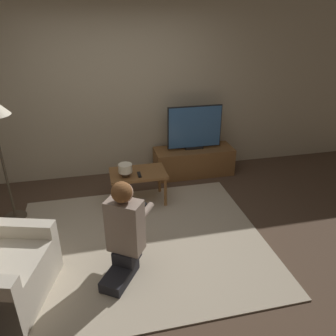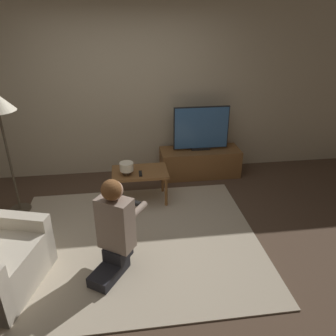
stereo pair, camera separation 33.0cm
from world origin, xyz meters
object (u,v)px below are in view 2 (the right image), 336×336
(tv, at_px, (201,128))
(table_lamp, at_px, (127,167))
(person_kneeling, at_px, (115,226))
(coffee_table, at_px, (140,175))

(tv, xyz_separation_m, table_lamp, (-1.17, -0.78, -0.22))
(table_lamp, bearing_deg, person_kneeling, -96.60)
(coffee_table, xyz_separation_m, person_kneeling, (-0.31, -1.31, 0.11))
(tv, height_order, coffee_table, tv)
(tv, height_order, person_kneeling, tv)
(tv, relative_size, coffee_table, 1.15)
(coffee_table, bearing_deg, tv, 34.90)
(coffee_table, distance_m, table_lamp, 0.25)
(person_kneeling, bearing_deg, tv, -89.96)
(tv, height_order, table_lamp, tv)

